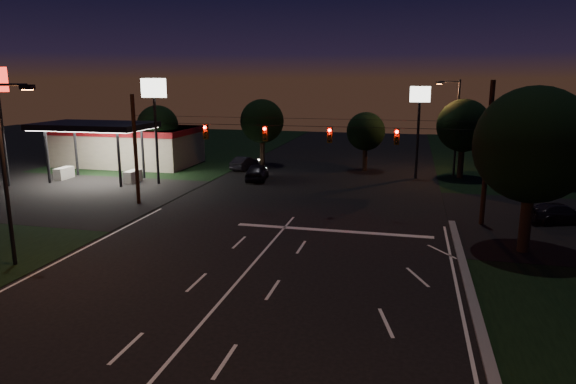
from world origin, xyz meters
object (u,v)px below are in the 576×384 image
(tree_right_near, at_px, (533,146))
(car_oncoming_a, at_px, (257,172))
(utility_pole_right, at_px, (481,225))
(car_oncoming_b, at_px, (245,163))
(car_cross, at_px, (560,213))

(tree_right_near, bearing_deg, car_oncoming_a, 141.53)
(utility_pole_right, distance_m, car_oncoming_a, 21.11)
(utility_pole_right, relative_size, car_oncoming_b, 2.27)
(utility_pole_right, height_order, car_oncoming_b, utility_pole_right)
(car_oncoming_a, bearing_deg, utility_pole_right, 140.80)
(tree_right_near, height_order, car_oncoming_a, tree_right_near)
(car_oncoming_a, height_order, car_oncoming_b, car_oncoming_a)
(car_oncoming_a, bearing_deg, car_oncoming_b, -69.23)
(car_oncoming_b, bearing_deg, car_cross, 160.70)
(car_cross, bearing_deg, utility_pole_right, 88.29)
(tree_right_near, bearing_deg, car_oncoming_b, 137.36)
(utility_pole_right, xyz_separation_m, car_oncoming_a, (-18.13, 10.79, 0.75))
(car_oncoming_b, height_order, car_cross, car_oncoming_b)
(car_oncoming_b, bearing_deg, car_oncoming_a, 128.78)
(utility_pole_right, height_order, car_cross, utility_pole_right)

